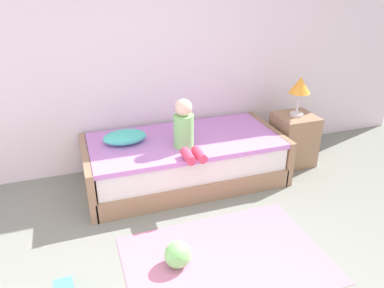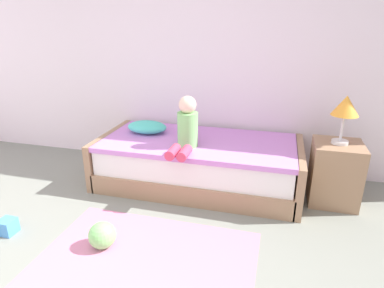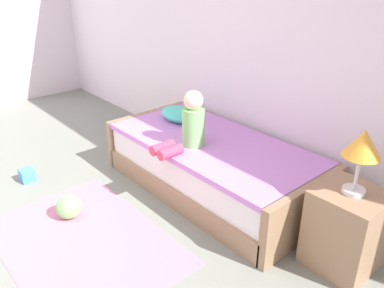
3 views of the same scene
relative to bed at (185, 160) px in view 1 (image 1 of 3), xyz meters
name	(u,v)px [view 1 (image 1 of 3)]	position (x,y,z in m)	size (l,w,h in m)	color
wall_rear	(140,39)	(-0.30, 0.60, 1.20)	(7.20, 0.10, 2.90)	white
bed	(185,160)	(0.00, 0.00, 0.00)	(2.11, 1.00, 0.50)	#997556
nightstand	(293,139)	(1.35, -0.01, 0.05)	(0.44, 0.44, 0.60)	#997556
table_lamp	(300,87)	(1.35, -0.01, 0.69)	(0.24, 0.24, 0.45)	silver
child_figure	(185,130)	(-0.06, -0.23, 0.46)	(0.20, 0.51, 0.50)	#7FC672
pillow	(125,137)	(-0.61, 0.10, 0.32)	(0.44, 0.30, 0.13)	#4CCCBC
toy_ball	(178,255)	(-0.46, -1.23, -0.14)	(0.21, 0.21, 0.21)	#7FD872
area_rug	(226,259)	(-0.07, -1.30, -0.24)	(1.60, 1.10, 0.01)	pink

